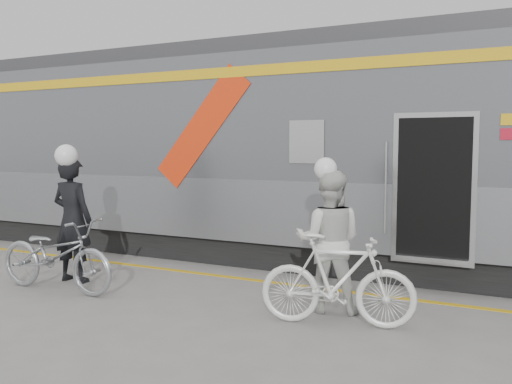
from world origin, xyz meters
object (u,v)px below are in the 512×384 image
Objects in this scene: bicycle_left at (56,255)px; woman at (329,241)px; bicycle_right at (337,280)px; man at (72,220)px.

woman is (3.99, 0.91, 0.38)m from bicycle_left.
bicycle_right is at bearing 105.39° from woman.
bicycle_left is 4.11m from woman.
bicycle_right is (4.49, -0.19, -0.44)m from man.
bicycle_right is (4.29, 0.36, 0.01)m from bicycle_left.
bicycle_left is 1.12× the size of bicycle_right.
man is at bearing 18.31° from bicycle_left.
bicycle_left is (0.20, -0.55, -0.45)m from man.
man reaches higher than bicycle_right.
woman reaches higher than bicycle_right.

